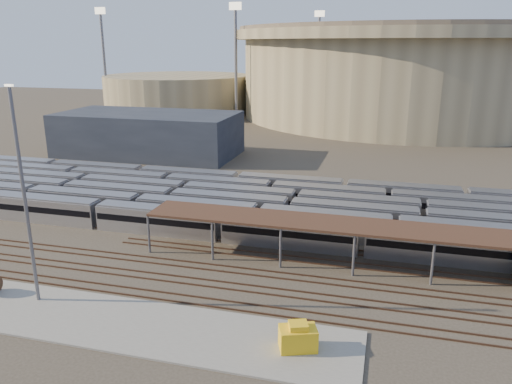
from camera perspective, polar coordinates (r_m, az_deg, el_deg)
name	(u,v)px	position (r m, az deg, el deg)	size (l,w,h in m)	color
ground	(205,263)	(61.83, -5.88, -8.10)	(420.00, 420.00, 0.00)	#383026
apron	(101,320)	(52.01, -17.27, -13.79)	(50.00, 9.00, 0.20)	gray
subway_trains	(262,205)	(76.89, 0.75, -1.54)	(124.13, 23.90, 3.60)	#BBBBC0
inspection_shed	(394,231)	(60.03, 15.52, -4.27)	(60.30, 6.00, 5.30)	slate
empty_tracks	(189,281)	(57.62, -7.66, -10.01)	(170.00, 9.62, 0.18)	#4C3323
stadium	(407,70)	(192.57, 16.82, 13.19)	(124.00, 124.00, 32.50)	#978A66
secondary_arena	(178,93)	(200.19, -8.91, 11.07)	(56.00, 56.00, 14.00)	#978A66
service_building	(148,134)	(122.60, -12.21, 6.51)	(42.00, 20.00, 10.00)	#1E232D
floodlight_0	(236,59)	(170.06, -2.32, 14.90)	(4.00, 1.00, 38.40)	slate
floodlight_1	(104,57)	(202.13, -16.98, 14.50)	(4.00, 1.00, 38.40)	slate
floodlight_3	(318,56)	(214.54, 7.12, 15.15)	(4.00, 1.00, 38.40)	slate
yard_light_pole	(25,198)	(53.76, -24.94, -0.61)	(0.81, 0.36, 21.99)	slate
yellow_equipment	(298,338)	(45.26, 4.82, -16.33)	(3.21, 2.01, 2.01)	gold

